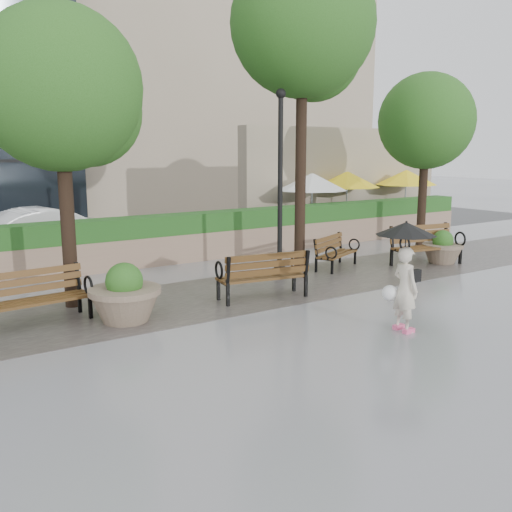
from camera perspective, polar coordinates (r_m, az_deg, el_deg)
ground at (r=10.52m, az=7.36°, el=-6.88°), size 100.00×100.00×0.00m
cobble_strip at (r=12.84m, az=-1.49°, el=-3.56°), size 28.00×3.20×0.01m
hedge_wall at (r=16.16m, az=-9.13°, el=1.64°), size 24.00×0.80×1.35m
cafe_wall at (r=23.86m, az=8.89°, el=7.73°), size 10.00×0.60×4.00m
cafe_hedge at (r=22.07m, az=11.69°, el=3.37°), size 8.00×0.50×0.90m
asphalt_street at (r=19.93m, az=-13.92°, el=1.22°), size 40.00×7.00×0.00m
bldg_stone at (r=35.44m, az=-5.53°, el=21.72°), size 18.00×10.00×20.00m
bench_1 at (r=11.14m, az=-20.95°, el=-4.94°), size 1.90×0.90×0.99m
bench_2 at (r=12.16m, az=0.68°, el=-2.90°), size 2.00×1.05×1.03m
bench_3 at (r=15.42m, az=8.01°, el=-0.29°), size 1.72×1.25×0.87m
bench_4 at (r=16.38m, az=16.65°, el=0.24°), size 2.13×1.11×1.09m
planter_left at (r=10.80m, az=-12.96°, el=-4.19°), size 1.33×1.33×1.11m
planter_right at (r=16.79m, az=18.14°, el=0.55°), size 1.11×1.11×0.93m
lamppost at (r=13.88m, az=2.42°, el=5.96°), size 0.28×0.28×4.56m
tree_0 at (r=11.97m, az=-18.39°, el=15.00°), size 3.28×3.16×5.87m
tree_1 at (r=15.33m, az=4.97°, el=21.41°), size 3.66×3.60×8.00m
tree_2 at (r=19.70m, az=16.77°, el=12.45°), size 3.20×3.06×5.57m
patio_umb_white at (r=20.64m, az=5.64°, el=7.35°), size 2.50×2.50×2.30m
patio_umb_yellow_a at (r=22.52m, az=9.11°, el=7.54°), size 2.50×2.50×2.30m
patio_umb_yellow_b at (r=24.61m, az=14.79°, el=7.57°), size 2.50×2.50×2.30m
car_right at (r=18.26m, az=-19.74°, el=2.36°), size 4.58×2.26×1.44m
pedestrian at (r=10.19m, az=14.69°, el=-0.94°), size 1.04×1.04×1.92m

